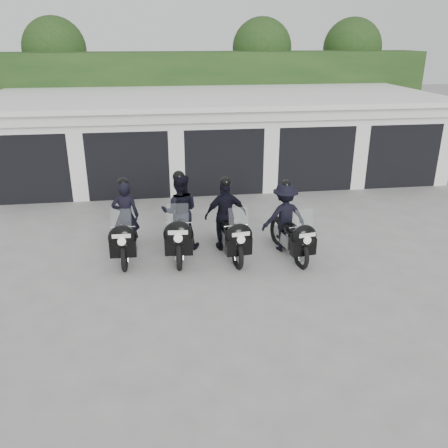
{
  "coord_description": "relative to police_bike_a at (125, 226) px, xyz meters",
  "views": [
    {
      "loc": [
        -2.11,
        -9.5,
        5.0
      ],
      "look_at": [
        -0.74,
        0.25,
        1.05
      ],
      "focal_mm": 38.0,
      "sensor_mm": 36.0,
      "label": 1
    }
  ],
  "objects": [
    {
      "name": "police_bike_c",
      "position": [
        2.45,
        -0.15,
        0.05
      ],
      "size": [
        1.11,
        2.2,
        1.92
      ],
      "rotation": [
        0.0,
        0.0,
        0.12
      ],
      "color": "black",
      "rests_on": "ground"
    },
    {
      "name": "garage_block",
      "position": [
        2.99,
        6.88,
        0.66
      ],
      "size": [
        16.4,
        6.8,
        2.96
      ],
      "color": "silver",
      "rests_on": "ground"
    },
    {
      "name": "ground",
      "position": [
        2.99,
        -1.17,
        -0.76
      ],
      "size": [
        80.0,
        80.0,
        0.0
      ],
      "primitive_type": "plane",
      "color": "#969691",
      "rests_on": "ground"
    },
    {
      "name": "police_bike_d",
      "position": [
        3.87,
        -0.36,
        0.03
      ],
      "size": [
        1.19,
        2.12,
        1.86
      ],
      "rotation": [
        0.0,
        0.0,
        0.16
      ],
      "color": "black",
      "rests_on": "ground"
    },
    {
      "name": "police_bike_b",
      "position": [
        1.31,
        0.07,
        0.1
      ],
      "size": [
        0.98,
        2.35,
        2.05
      ],
      "rotation": [
        0.0,
        0.0,
        -0.09
      ],
      "color": "black",
      "rests_on": "ground"
    },
    {
      "name": "police_bike_a",
      "position": [
        0.0,
        0.0,
        0.0
      ],
      "size": [
        0.68,
        2.21,
        1.92
      ],
      "rotation": [
        0.0,
        0.0,
        -0.02
      ],
      "color": "black",
      "rests_on": "ground"
    },
    {
      "name": "background_vegetation",
      "position": [
        3.37,
        11.74,
        2.01
      ],
      "size": [
        20.0,
        3.9,
        5.8
      ],
      "color": "#1A3814",
      "rests_on": "ground"
    }
  ]
}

